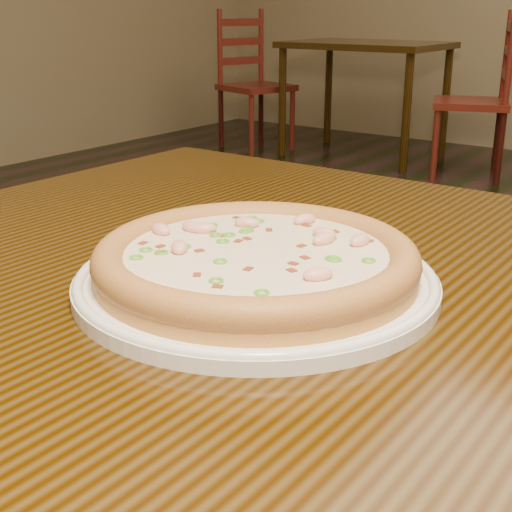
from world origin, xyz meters
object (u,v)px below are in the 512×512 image
Objects in this scene: pizza at (256,259)px; bg_table_left at (366,57)px; chair_b at (481,102)px; plate at (256,279)px; hero_table at (402,408)px; chair_a at (252,85)px.

pizza is 0.28× the size of bg_table_left.
plate is at bearing -73.59° from chair_b.
pizza is at bearing 124.82° from plate.
pizza is (-0.00, 0.00, 0.02)m from plate.
chair_a is (-2.84, 3.61, -0.21)m from hero_table.
hero_table is 1.26× the size of chair_a.
chair_b is (1.62, 0.06, 0.00)m from chair_a.
chair_b is at bearing -8.71° from bg_table_left.
pizza is 4.57m from chair_a.
pizza is 3.89m from chair_b.
chair_b is at bearing 108.32° from hero_table.
bg_table_left is 1.05× the size of chair_a.
chair_b is at bearing 2.17° from chair_a.
chair_b is (-1.22, 3.67, -0.21)m from hero_table.
plate is at bearing -53.41° from chair_a.
hero_table is 4.34× the size of pizza.
plate is (-0.12, -0.05, 0.11)m from hero_table.
hero_table is at bearing -61.66° from bg_table_left.
bg_table_left is 1.05× the size of chair_b.
plate is 0.33× the size of chair_b.
hero_table is 4.60m from chair_a.
plate is 0.02m from pizza.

